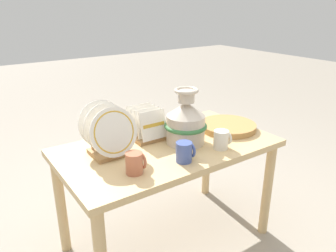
{
  "coord_description": "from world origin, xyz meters",
  "views": [
    {
      "loc": [
        -0.94,
        -1.35,
        1.38
      ],
      "look_at": [
        0.0,
        0.0,
        0.75
      ],
      "focal_mm": 35.0,
      "sensor_mm": 36.0,
      "label": 1
    }
  ],
  "objects_px": {
    "ceramic_vase": "(186,121)",
    "mug_cobalt_glaze": "(185,152)",
    "dish_rack_square_plates": "(147,129)",
    "mug_terracotta_glaze": "(135,163)",
    "wicker_charger_stack": "(228,126)",
    "mug_cream_glaze": "(222,139)",
    "dish_rack_round_plates": "(109,135)"
  },
  "relations": [
    {
      "from": "dish_rack_square_plates",
      "to": "wicker_charger_stack",
      "type": "relative_size",
      "value": 0.56
    },
    {
      "from": "dish_rack_square_plates",
      "to": "mug_terracotta_glaze",
      "type": "distance_m",
      "value": 0.41
    },
    {
      "from": "mug_terracotta_glaze",
      "to": "mug_cream_glaze",
      "type": "bearing_deg",
      "value": -2.87
    },
    {
      "from": "dish_rack_square_plates",
      "to": "dish_rack_round_plates",
      "type": "bearing_deg",
      "value": -163.54
    },
    {
      "from": "mug_terracotta_glaze",
      "to": "ceramic_vase",
      "type": "bearing_deg",
      "value": 19.8
    },
    {
      "from": "dish_rack_round_plates",
      "to": "mug_cream_glaze",
      "type": "bearing_deg",
      "value": -26.61
    },
    {
      "from": "dish_rack_round_plates",
      "to": "mug_terracotta_glaze",
      "type": "bearing_deg",
      "value": -86.64
    },
    {
      "from": "ceramic_vase",
      "to": "wicker_charger_stack",
      "type": "xyz_separation_m",
      "value": [
        0.34,
        0.02,
        -0.11
      ]
    },
    {
      "from": "ceramic_vase",
      "to": "wicker_charger_stack",
      "type": "bearing_deg",
      "value": 2.75
    },
    {
      "from": "ceramic_vase",
      "to": "mug_terracotta_glaze",
      "type": "height_order",
      "value": "ceramic_vase"
    },
    {
      "from": "dish_rack_round_plates",
      "to": "wicker_charger_stack",
      "type": "distance_m",
      "value": 0.76
    },
    {
      "from": "mug_cobalt_glaze",
      "to": "mug_cream_glaze",
      "type": "relative_size",
      "value": 1.0
    },
    {
      "from": "dish_rack_square_plates",
      "to": "mug_cream_glaze",
      "type": "relative_size",
      "value": 1.91
    },
    {
      "from": "mug_cobalt_glaze",
      "to": "mug_terracotta_glaze",
      "type": "height_order",
      "value": "same"
    },
    {
      "from": "mug_cream_glaze",
      "to": "mug_cobalt_glaze",
      "type": "bearing_deg",
      "value": -177.84
    },
    {
      "from": "wicker_charger_stack",
      "to": "mug_cream_glaze",
      "type": "height_order",
      "value": "mug_cream_glaze"
    },
    {
      "from": "dish_rack_square_plates",
      "to": "mug_terracotta_glaze",
      "type": "xyz_separation_m",
      "value": [
        -0.25,
        -0.32,
        -0.01
      ]
    },
    {
      "from": "dish_rack_square_plates",
      "to": "ceramic_vase",
      "type": "bearing_deg",
      "value": -50.1
    },
    {
      "from": "dish_rack_round_plates",
      "to": "mug_terracotta_glaze",
      "type": "xyz_separation_m",
      "value": [
        0.01,
        -0.24,
        -0.06
      ]
    },
    {
      "from": "ceramic_vase",
      "to": "mug_terracotta_glaze",
      "type": "relative_size",
      "value": 3.05
    },
    {
      "from": "ceramic_vase",
      "to": "mug_cobalt_glaze",
      "type": "xyz_separation_m",
      "value": [
        -0.14,
        -0.18,
        -0.08
      ]
    },
    {
      "from": "ceramic_vase",
      "to": "wicker_charger_stack",
      "type": "distance_m",
      "value": 0.36
    },
    {
      "from": "ceramic_vase",
      "to": "dish_rack_square_plates",
      "type": "bearing_deg",
      "value": 129.9
    },
    {
      "from": "wicker_charger_stack",
      "to": "mug_cream_glaze",
      "type": "bearing_deg",
      "value": -140.89
    },
    {
      "from": "ceramic_vase",
      "to": "dish_rack_round_plates",
      "type": "distance_m",
      "value": 0.42
    },
    {
      "from": "dish_rack_square_plates",
      "to": "mug_cream_glaze",
      "type": "height_order",
      "value": "dish_rack_square_plates"
    },
    {
      "from": "wicker_charger_stack",
      "to": "mug_terracotta_glaze",
      "type": "relative_size",
      "value": 3.41
    },
    {
      "from": "dish_rack_round_plates",
      "to": "wicker_charger_stack",
      "type": "xyz_separation_m",
      "value": [
        0.76,
        -0.08,
        -0.09
      ]
    },
    {
      "from": "wicker_charger_stack",
      "to": "mug_cream_glaze",
      "type": "distance_m",
      "value": 0.3
    },
    {
      "from": "ceramic_vase",
      "to": "dish_rack_square_plates",
      "type": "xyz_separation_m",
      "value": [
        -0.14,
        0.17,
        -0.07
      ]
    },
    {
      "from": "wicker_charger_stack",
      "to": "ceramic_vase",
      "type": "bearing_deg",
      "value": -177.25
    },
    {
      "from": "ceramic_vase",
      "to": "mug_cream_glaze",
      "type": "bearing_deg",
      "value": -56.46
    }
  ]
}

